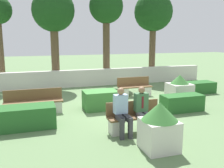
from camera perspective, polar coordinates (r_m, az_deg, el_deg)
name	(u,v)px	position (r m, az deg, el deg)	size (l,w,h in m)	color
ground_plane	(118,109)	(9.68, 1.42, -5.74)	(60.00, 60.00, 0.00)	#607F51
perimeter_wall	(90,78)	(14.19, -5.15, 1.44)	(14.17, 0.30, 0.94)	beige
bench_front	(135,120)	(7.42, 5.25, -8.28)	(1.65, 0.49, 0.87)	brown
bench_left_side	(135,89)	(11.78, 5.22, -1.17)	(1.61, 0.49, 0.87)	brown
bench_right_side	(34,104)	(9.47, -17.43, -4.44)	(2.06, 0.48, 0.87)	brown
person_seated_man	(143,108)	(7.25, 7.06, -5.40)	(0.38, 0.63, 1.33)	slate
person_seated_woman	(122,109)	(7.01, 2.30, -5.84)	(0.38, 0.63, 1.34)	#333338
hedge_block_near_left	(100,100)	(9.63, -2.67, -3.64)	(1.29, 0.88, 0.71)	#3D7A38
hedge_block_near_right	(23,117)	(8.08, -19.73, -7.21)	(1.93, 0.82, 0.68)	#286028
hedge_block_mid_left	(197,87)	(13.09, 18.95, -0.74)	(1.67, 0.80, 0.55)	#286028
hedge_block_mid_right	(182,103)	(9.74, 15.70, -4.17)	(1.56, 0.67, 0.61)	#286028
planter_corner_left	(159,125)	(6.24, 10.75, -9.28)	(0.89, 0.89, 1.20)	beige
planter_corner_right	(179,89)	(11.16, 15.13, -1.07)	(0.93, 0.93, 1.14)	beige
tree_center_left	(53,13)	(14.34, -13.24, 15.58)	(2.29, 2.29, 5.30)	brown
tree_center_right	(106,10)	(14.95, -1.34, 16.59)	(1.96, 1.96, 5.46)	brown
tree_rightmost	(153,14)	(16.73, 9.42, 15.60)	(2.44, 2.44, 5.53)	brown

